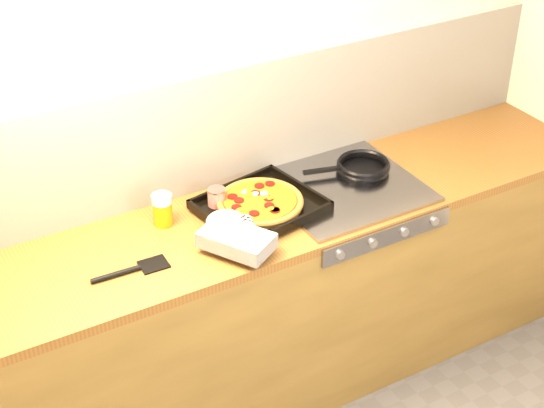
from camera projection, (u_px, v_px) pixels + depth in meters
room_shell at (212, 132)px, 3.30m from camera, size 3.20×3.20×3.20m
counter_run at (249, 309)px, 3.47m from camera, size 3.20×0.62×0.90m
stovetop at (344, 188)px, 3.41m from camera, size 0.60×0.56×0.02m
pizza_on_tray at (252, 212)px, 3.18m from camera, size 0.59×0.57×0.07m
frying_pan at (362, 167)px, 3.49m from camera, size 0.40×0.28×0.04m
tomato_can at (217, 200)px, 3.25m from camera, size 0.08×0.08×0.10m
juice_glass at (163, 209)px, 3.16m from camera, size 0.09×0.09×0.13m
wooden_spoon at (238, 185)px, 3.42m from camera, size 0.29×0.13×0.02m
black_spatula at (132, 270)px, 2.94m from camera, size 0.28×0.09×0.02m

